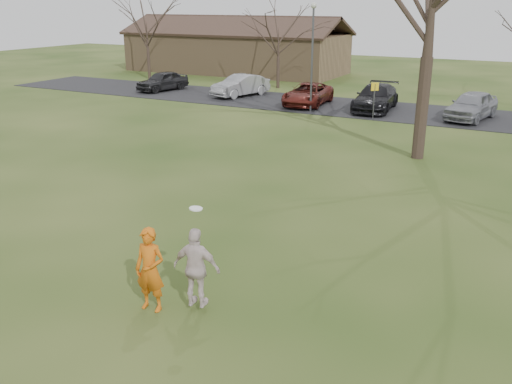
# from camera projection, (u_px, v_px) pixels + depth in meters

# --- Properties ---
(ground) EXTENTS (120.00, 120.00, 0.00)m
(ground) POSITION_uv_depth(u_px,v_px,m) (170.00, 312.00, 11.84)
(ground) COLOR #1E380F
(ground) RESTS_ON ground
(parking_strip) EXTENTS (62.00, 6.50, 0.04)m
(parking_strip) POSITION_uv_depth(u_px,v_px,m) (420.00, 113.00, 32.76)
(parking_strip) COLOR black
(parking_strip) RESTS_ON ground
(player_defender) EXTENTS (0.73, 0.52, 1.87)m
(player_defender) POSITION_uv_depth(u_px,v_px,m) (150.00, 270.00, 11.66)
(player_defender) COLOR #CC5E10
(player_defender) RESTS_ON ground
(car_0) EXTENTS (2.51, 4.42, 1.42)m
(car_0) POSITION_uv_depth(u_px,v_px,m) (162.00, 81.00, 40.87)
(car_0) COLOR black
(car_0) RESTS_ON parking_strip
(car_1) EXTENTS (2.81, 4.72, 1.47)m
(car_1) POSITION_uv_depth(u_px,v_px,m) (240.00, 85.00, 38.44)
(car_1) COLOR #929297
(car_1) RESTS_ON parking_strip
(car_2) EXTENTS (2.63, 5.06, 1.36)m
(car_2) POSITION_uv_depth(u_px,v_px,m) (308.00, 94.00, 35.17)
(car_2) COLOR #591B15
(car_2) RESTS_ON parking_strip
(car_3) EXTENTS (2.49, 5.35, 1.51)m
(car_3) POSITION_uv_depth(u_px,v_px,m) (376.00, 97.00, 33.48)
(car_3) COLOR black
(car_3) RESTS_ON parking_strip
(car_4) EXTENTS (2.73, 4.85, 1.56)m
(car_4) POSITION_uv_depth(u_px,v_px,m) (472.00, 105.00, 30.80)
(car_4) COLOR gray
(car_4) RESTS_ON parking_strip
(catching_play) EXTENTS (1.10, 0.59, 2.28)m
(catching_play) POSITION_uv_depth(u_px,v_px,m) (197.00, 268.00, 11.57)
(catching_play) COLOR beige
(catching_play) RESTS_ON ground
(building) EXTENTS (20.60, 8.50, 5.14)m
(building) POSITION_uv_depth(u_px,v_px,m) (236.00, 51.00, 51.80)
(building) COLOR #8C6D4C
(building) RESTS_ON ground
(lamp_post) EXTENTS (0.34, 0.34, 6.27)m
(lamp_post) POSITION_uv_depth(u_px,v_px,m) (313.00, 44.00, 32.01)
(lamp_post) COLOR #47474C
(lamp_post) RESTS_ON ground
(sign_yellow) EXTENTS (0.35, 0.35, 2.08)m
(sign_yellow) POSITION_uv_depth(u_px,v_px,m) (374.00, 94.00, 30.66)
(sign_yellow) COLOR #47474C
(sign_yellow) RESTS_ON ground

